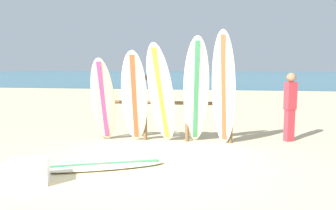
# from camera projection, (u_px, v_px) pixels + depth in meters

# --- Properties ---
(ground_plane) EXTENTS (120.00, 120.00, 0.00)m
(ground_plane) POSITION_uv_depth(u_px,v_px,m) (154.00, 164.00, 5.81)
(ground_plane) COLOR beige
(ocean_water) EXTENTS (120.00, 80.00, 0.01)m
(ocean_water) POSITION_uv_depth(u_px,v_px,m) (214.00, 75.00, 62.71)
(ocean_water) COLOR teal
(ocean_water) RESTS_ON ground
(surfboard_rack) EXTENTS (3.02, 0.09, 1.03)m
(surfboard_rack) POSITION_uv_depth(u_px,v_px,m) (166.00, 113.00, 7.56)
(surfboard_rack) COLOR brown
(surfboard_rack) RESTS_ON ground
(surfboard_leaning_far_left) EXTENTS (0.61, 0.88, 1.89)m
(surfboard_leaning_far_left) POSITION_uv_depth(u_px,v_px,m) (103.00, 101.00, 7.34)
(surfboard_leaning_far_left) COLOR beige
(surfboard_leaning_far_left) RESTS_ON ground
(surfboard_leaning_left) EXTENTS (0.69, 1.01, 2.04)m
(surfboard_leaning_left) POSITION_uv_depth(u_px,v_px,m) (134.00, 98.00, 7.18)
(surfboard_leaning_left) COLOR white
(surfboard_leaning_left) RESTS_ON ground
(surfboard_leaning_center_left) EXTENTS (0.71, 1.07, 2.19)m
(surfboard_leaning_center_left) POSITION_uv_depth(u_px,v_px,m) (161.00, 95.00, 7.09)
(surfboard_leaning_center_left) COLOR white
(surfboard_leaning_center_left) RESTS_ON ground
(surfboard_leaning_center) EXTENTS (0.66, 0.96, 2.32)m
(surfboard_leaning_center) POSITION_uv_depth(u_px,v_px,m) (196.00, 92.00, 7.11)
(surfboard_leaning_center) COLOR white
(surfboard_leaning_center) RESTS_ON ground
(surfboard_leaning_center_right) EXTENTS (0.59, 0.68, 2.45)m
(surfboard_leaning_center_right) POSITION_uv_depth(u_px,v_px,m) (224.00, 89.00, 6.99)
(surfboard_leaning_center_right) COLOR white
(surfboard_leaning_center_right) RESTS_ON ground
(surfboard_lying_on_sand) EXTENTS (2.42, 1.37, 0.08)m
(surfboard_lying_on_sand) POSITION_uv_depth(u_px,v_px,m) (94.00, 166.00, 5.58)
(surfboard_lying_on_sand) COLOR beige
(surfboard_lying_on_sand) RESTS_ON ground
(beachgoer_standing) EXTENTS (0.30, 0.27, 1.56)m
(beachgoer_standing) POSITION_uv_depth(u_px,v_px,m) (290.00, 104.00, 7.48)
(beachgoer_standing) COLOR #D8333F
(beachgoer_standing) RESTS_ON ground
(small_boat_offshore) EXTENTS (1.02, 2.71, 0.71)m
(small_boat_offshore) POSITION_uv_depth(u_px,v_px,m) (143.00, 77.00, 43.74)
(small_boat_offshore) COLOR #B22D28
(small_boat_offshore) RESTS_ON ocean_water
(cooler_box) EXTENTS (0.71, 0.60, 0.36)m
(cooler_box) POSITION_uv_depth(u_px,v_px,m) (27.00, 172.00, 4.81)
(cooler_box) COLOR white
(cooler_box) RESTS_ON ground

